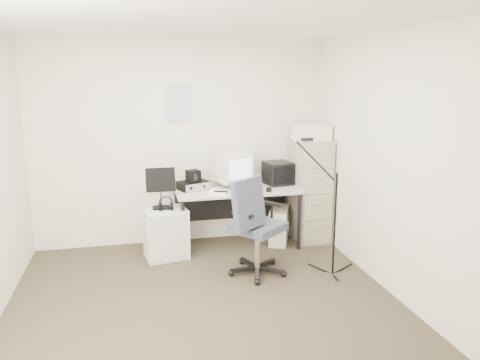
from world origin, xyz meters
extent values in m
cube|color=#3C3221|center=(0.00, 0.00, -0.01)|extent=(3.60, 3.60, 0.01)
cube|color=white|center=(0.00, 0.00, 2.50)|extent=(3.60, 3.60, 0.01)
cube|color=#EFE3BF|center=(0.00, 1.80, 1.25)|extent=(3.60, 0.02, 2.50)
cube|color=#EFE3BF|center=(0.00, -1.80, 1.25)|extent=(3.60, 0.02, 2.50)
cube|color=#EFE3BF|center=(1.80, 0.00, 1.25)|extent=(0.02, 3.60, 2.50)
cube|color=white|center=(-0.02, 1.79, 1.75)|extent=(0.30, 0.02, 0.44)
cube|color=#BEB299|center=(1.58, 1.48, 0.65)|extent=(0.40, 0.60, 1.30)
cube|color=white|center=(1.58, 1.49, 1.39)|extent=(0.55, 0.44, 0.19)
cube|color=silver|center=(0.63, 1.45, 0.36)|extent=(1.50, 0.70, 0.73)
cube|color=white|center=(0.58, 1.53, 0.94)|extent=(0.48, 0.50, 0.43)
cube|color=black|center=(1.18, 1.57, 0.87)|extent=(0.35, 0.37, 0.28)
cube|color=beige|center=(0.92, 1.58, 0.80)|extent=(0.08, 0.08, 0.14)
cube|color=white|center=(0.58, 1.30, 0.74)|extent=(0.53, 0.36, 0.03)
cube|color=black|center=(0.97, 1.24, 0.75)|extent=(0.09, 0.12, 0.03)
cube|color=black|center=(0.11, 1.53, 0.78)|extent=(0.41, 0.35, 0.10)
cube|color=black|center=(0.10, 1.50, 0.90)|extent=(0.19, 0.18, 0.14)
cube|color=white|center=(0.37, 1.30, 0.74)|extent=(0.27, 0.32, 0.02)
cube|color=white|center=(1.17, 1.44, 0.22)|extent=(0.38, 0.52, 0.45)
cube|color=#404956|center=(0.65, 0.57, 0.54)|extent=(0.88, 0.88, 1.08)
cube|color=silver|center=(-0.26, 1.25, 0.29)|extent=(0.52, 0.45, 0.58)
cube|color=black|center=(-0.30, 1.30, 0.83)|extent=(0.35, 0.23, 0.49)
torus|color=black|center=(-0.25, 1.20, 0.64)|extent=(0.23, 0.23, 0.03)
cylinder|color=black|center=(1.44, 0.38, 0.72)|extent=(0.03, 0.03, 1.45)
camera|label=1|loc=(-0.59, -3.95, 2.09)|focal=35.00mm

